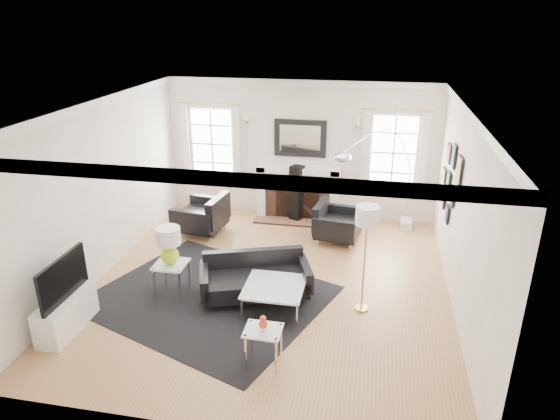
% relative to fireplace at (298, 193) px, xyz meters
% --- Properties ---
extents(floor, '(6.00, 6.00, 0.00)m').
position_rel_fireplace_xyz_m(floor, '(0.00, -2.79, -0.54)').
color(floor, '#A37544').
rests_on(floor, ground).
extents(back_wall, '(5.50, 0.04, 2.80)m').
position_rel_fireplace_xyz_m(back_wall, '(0.00, 0.21, 0.86)').
color(back_wall, white).
rests_on(back_wall, floor).
extents(front_wall, '(5.50, 0.04, 2.80)m').
position_rel_fireplace_xyz_m(front_wall, '(0.00, -5.79, 0.86)').
color(front_wall, white).
rests_on(front_wall, floor).
extents(left_wall, '(0.04, 6.00, 2.80)m').
position_rel_fireplace_xyz_m(left_wall, '(-2.75, -2.79, 0.86)').
color(left_wall, white).
rests_on(left_wall, floor).
extents(right_wall, '(0.04, 6.00, 2.80)m').
position_rel_fireplace_xyz_m(right_wall, '(2.75, -2.79, 0.86)').
color(right_wall, white).
rests_on(right_wall, floor).
extents(ceiling, '(5.50, 6.00, 0.02)m').
position_rel_fireplace_xyz_m(ceiling, '(0.00, -2.79, 2.26)').
color(ceiling, white).
rests_on(ceiling, back_wall).
extents(crown_molding, '(5.50, 6.00, 0.12)m').
position_rel_fireplace_xyz_m(crown_molding, '(0.00, -2.79, 2.20)').
color(crown_molding, white).
rests_on(crown_molding, back_wall).
extents(fireplace, '(1.70, 0.69, 1.11)m').
position_rel_fireplace_xyz_m(fireplace, '(0.00, 0.00, 0.00)').
color(fireplace, white).
rests_on(fireplace, floor).
extents(mantel_mirror, '(1.05, 0.07, 0.75)m').
position_rel_fireplace_xyz_m(mantel_mirror, '(0.00, 0.16, 1.11)').
color(mantel_mirror, black).
rests_on(mantel_mirror, back_wall).
extents(window_left, '(1.24, 0.15, 1.62)m').
position_rel_fireplace_xyz_m(window_left, '(-1.85, 0.16, 0.92)').
color(window_left, white).
rests_on(window_left, back_wall).
extents(window_right, '(1.24, 0.15, 1.62)m').
position_rel_fireplace_xyz_m(window_right, '(1.85, 0.16, 0.92)').
color(window_right, white).
rests_on(window_right, back_wall).
extents(gallery_wall, '(0.04, 1.73, 1.29)m').
position_rel_fireplace_xyz_m(gallery_wall, '(2.72, -1.50, 0.99)').
color(gallery_wall, black).
rests_on(gallery_wall, right_wall).
extents(tv_unit, '(0.35, 1.00, 1.09)m').
position_rel_fireplace_xyz_m(tv_unit, '(-2.44, -4.49, -0.21)').
color(tv_unit, white).
rests_on(tv_unit, floor).
extents(area_rug, '(3.99, 3.68, 0.01)m').
position_rel_fireplace_xyz_m(area_rug, '(-0.83, -3.36, -0.54)').
color(area_rug, black).
rests_on(area_rug, floor).
extents(sofa, '(1.78, 1.23, 0.53)m').
position_rel_fireplace_xyz_m(sofa, '(-0.16, -3.15, -0.25)').
color(sofa, black).
rests_on(sofa, floor).
extents(armchair_left, '(0.97, 1.06, 0.65)m').
position_rel_fireplace_xyz_m(armchair_left, '(-1.65, -1.14, -0.18)').
color(armchair_left, black).
rests_on(armchair_left, floor).
extents(armchair_right, '(0.92, 1.00, 0.60)m').
position_rel_fireplace_xyz_m(armchair_right, '(0.86, -0.97, -0.21)').
color(armchair_right, black).
rests_on(armchair_right, floor).
extents(coffee_table, '(0.85, 0.85, 0.38)m').
position_rel_fireplace_xyz_m(coffee_table, '(0.20, -3.46, -0.20)').
color(coffee_table, silver).
rests_on(coffee_table, floor).
extents(side_table_left, '(0.47, 0.47, 0.52)m').
position_rel_fireplace_xyz_m(side_table_left, '(-1.41, -3.35, -0.13)').
color(side_table_left, silver).
rests_on(side_table_left, floor).
extents(nesting_table, '(0.45, 0.38, 0.50)m').
position_rel_fireplace_xyz_m(nesting_table, '(0.31, -4.68, -0.16)').
color(nesting_table, silver).
rests_on(nesting_table, floor).
extents(gourd_lamp, '(0.37, 0.37, 0.58)m').
position_rel_fireplace_xyz_m(gourd_lamp, '(-1.41, -3.35, 0.31)').
color(gourd_lamp, '#C5E11C').
rests_on(gourd_lamp, side_table_left).
extents(orange_vase, '(0.11, 0.11, 0.17)m').
position_rel_fireplace_xyz_m(orange_vase, '(0.31, -4.68, 0.05)').
color(orange_vase, red).
rests_on(orange_vase, nesting_table).
extents(arc_floor_lamp, '(1.52, 1.41, 2.15)m').
position_rel_fireplace_xyz_m(arc_floor_lamp, '(1.57, -0.68, 0.62)').
color(arc_floor_lamp, silver).
rests_on(arc_floor_lamp, floor).
extents(stick_floor_lamp, '(0.33, 0.33, 1.61)m').
position_rel_fireplace_xyz_m(stick_floor_lamp, '(1.44, -3.24, 0.85)').
color(stick_floor_lamp, '#B7903F').
rests_on(stick_floor_lamp, floor).
extents(speaker_tower, '(0.31, 0.31, 1.16)m').
position_rel_fireplace_xyz_m(speaker_tower, '(-0.01, -0.14, 0.04)').
color(speaker_tower, black).
rests_on(speaker_tower, floor).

